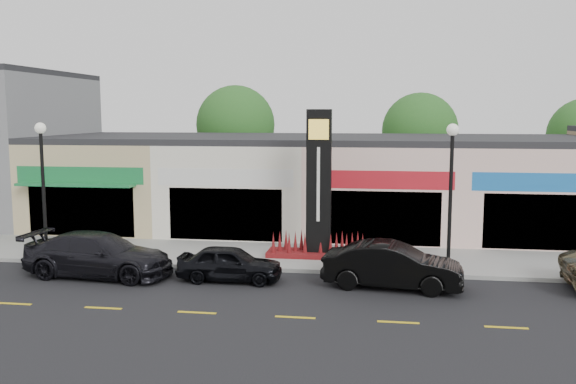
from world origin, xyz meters
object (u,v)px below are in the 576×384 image
object	(u,v)px
car_black_sedan	(230,263)
lamp_west_near	(43,176)
car_dark_sedan	(99,255)
lamp_east_near	(451,183)
pylon_sign	(319,205)
car_black_conv	(393,266)

from	to	relation	value
car_black_sedan	lamp_west_near	bearing A→B (deg)	77.06
car_dark_sedan	lamp_west_near	bearing A→B (deg)	62.79
lamp_east_near	car_dark_sedan	distance (m)	13.22
lamp_east_near	pylon_sign	world-z (taller)	pylon_sign
pylon_sign	car_dark_sedan	bearing A→B (deg)	-154.94
car_black_sedan	car_black_conv	xyz separation A→B (m)	(5.76, -0.07, 0.14)
lamp_west_near	pylon_sign	distance (m)	11.19
car_dark_sedan	car_black_conv	size ratio (longest dim) A/B	1.17
car_black_sedan	car_dark_sedan	bearing A→B (deg)	90.81
lamp_east_near	car_black_conv	bearing A→B (deg)	-136.84
car_black_conv	lamp_west_near	bearing A→B (deg)	89.24
lamp_east_near	car_black_sedan	distance (m)	8.56
lamp_west_near	lamp_east_near	size ratio (longest dim) A/B	1.00
car_black_conv	pylon_sign	bearing A→B (deg)	45.76
pylon_sign	car_dark_sedan	size ratio (longest dim) A/B	1.08
lamp_east_near	car_black_sedan	bearing A→B (deg)	-166.47
lamp_west_near	pylon_sign	xyz separation A→B (m)	(11.00, 1.70, -1.20)
lamp_west_near	car_dark_sedan	world-z (taller)	lamp_west_near
lamp_east_near	car_black_sedan	size ratio (longest dim) A/B	1.46
car_dark_sedan	car_black_conv	bearing A→B (deg)	-85.88
lamp_west_near	pylon_sign	size ratio (longest dim) A/B	0.91
pylon_sign	car_black_conv	world-z (taller)	pylon_sign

